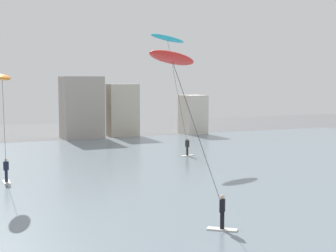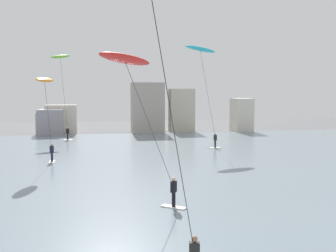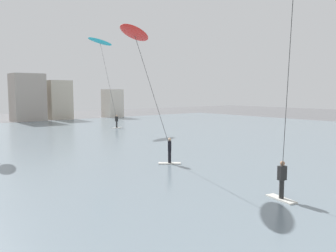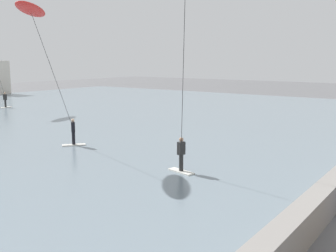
% 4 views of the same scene
% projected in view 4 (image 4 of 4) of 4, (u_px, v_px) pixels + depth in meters
% --- Properties ---
extents(seawall_barrier, '(60.00, 0.70, 1.07)m').
position_uv_depth(seawall_barrier, '(319.00, 205.00, 13.19)').
color(seawall_barrier, gray).
rests_on(seawall_barrier, ground).
extents(kitesurfer_red, '(4.73, 2.41, 8.28)m').
position_uv_depth(kitesurfer_red, '(36.00, 24.00, 21.42)').
color(kitesurfer_red, silver).
rests_on(kitesurfer_red, water_bay).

